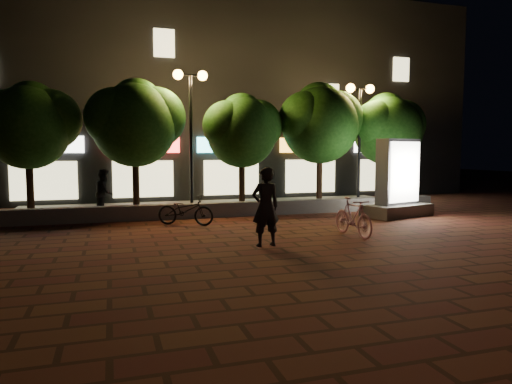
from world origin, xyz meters
name	(u,v)px	position (x,y,z in m)	size (l,w,h in m)	color
ground	(278,235)	(0.00, 0.00, 0.00)	(80.00, 80.00, 0.00)	#4E2818
retaining_wall	(239,209)	(0.00, 4.00, 0.25)	(16.00, 0.45, 0.50)	slate
sidewalk	(223,207)	(0.00, 6.50, 0.04)	(16.00, 5.00, 0.08)	slate
building_block	(194,101)	(-0.01, 12.99, 5.00)	(28.00, 8.12, 11.30)	black
tree_far_left	(29,122)	(-6.95, 5.46, 3.29)	(3.36, 2.80, 4.63)	black
tree_left	(136,120)	(-3.45, 5.46, 3.44)	(3.60, 3.00, 4.89)	black
tree_mid	(243,128)	(0.55, 5.46, 3.22)	(3.24, 2.70, 4.50)	black
tree_right	(321,120)	(3.86, 5.46, 3.57)	(3.72, 3.10, 5.07)	black
tree_far_right	(389,127)	(7.05, 5.46, 3.37)	(3.48, 2.90, 4.76)	black
street_lamp_left	(191,104)	(-1.50, 5.20, 4.03)	(1.26, 0.36, 5.18)	black
street_lamp_right	(360,113)	(5.50, 5.20, 3.89)	(1.26, 0.36, 4.98)	black
ad_kiosk	(397,185)	(5.38, 2.28, 1.11)	(2.79, 1.94, 2.75)	slate
scooter_pink	(353,217)	(1.89, -0.80, 0.53)	(0.49, 1.75, 1.05)	#BA7A8F
rider	(266,207)	(-0.81, -1.35, 0.97)	(0.70, 0.46, 1.93)	black
scooter_parked	(186,210)	(-2.16, 2.47, 0.48)	(0.63, 1.81, 0.95)	black
pedestrian	(104,192)	(-4.59, 4.84, 0.89)	(0.79, 0.62, 1.63)	black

